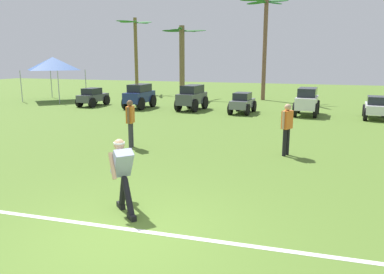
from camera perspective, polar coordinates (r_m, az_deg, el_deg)
The scene contains 16 objects.
ground_plane at distance 6.50m, azimuth -10.02°, elevation -14.46°, with size 80.00×80.00×0.00m, color #54752B.
field_line_paint at distance 6.64m, azimuth -9.22°, elevation -13.77°, with size 24.31×0.11×0.01m, color white.
frisbee_thrower at distance 7.14m, azimuth -10.52°, elevation -5.24°, with size 0.77×0.96×1.39m.
frisbee_in_flight at distance 7.83m, azimuth -10.53°, elevation -5.25°, with size 0.29×0.29×0.09m.
teammate_near_sideline at distance 11.45m, azimuth 14.26°, elevation 1.83°, with size 0.33×0.47×1.56m.
teammate_midfield at distance 12.29m, azimuth -9.37°, elevation 2.70°, with size 0.26×0.50×1.56m.
parked_car_slot_a at distance 23.93m, azimuth -14.88°, elevation 5.95°, with size 1.13×2.22×1.10m.
parked_car_slot_b at distance 22.31m, azimuth -8.01°, elevation 6.29°, with size 1.18×2.36×1.40m.
parked_car_slot_c at distance 21.25m, azimuth -0.01°, elevation 6.13°, with size 1.32×2.42×1.40m.
parked_car_slot_d at distance 20.21m, azimuth 7.70°, elevation 5.22°, with size 1.19×2.24×1.10m.
parked_car_slot_e at distance 20.14m, azimuth 17.11°, elevation 5.29°, with size 1.28×2.40×1.40m.
parked_car_slot_f at distance 20.14m, azimuth 26.20°, elevation 4.09°, with size 1.23×2.26×1.10m.
palm_tree_far_left at distance 32.52m, azimuth -8.57°, elevation 13.40°, with size 3.06×3.04×6.18m.
palm_tree_left_of_centre at distance 28.13m, azimuth -1.51°, elevation 12.12°, with size 3.23×3.60×5.21m.
palm_tree_right_of_centre at distance 26.95m, azimuth 11.05°, elevation 14.96°, with size 3.21×3.52×7.05m.
event_tent at distance 27.79m, azimuth -20.41°, elevation 10.45°, with size 3.15×3.15×2.97m.
Camera 1 is at (2.88, -5.07, 2.86)m, focal length 35.00 mm.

